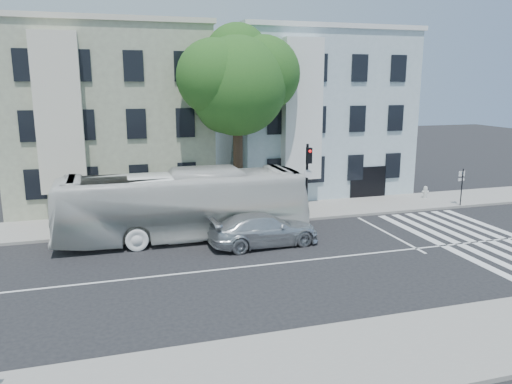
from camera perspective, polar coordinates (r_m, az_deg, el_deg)
name	(u,v)px	position (r m, az deg, el deg)	size (l,w,h in m)	color
ground	(287,262)	(22.06, 3.61, -8.03)	(120.00, 120.00, 0.00)	black
sidewalk_far	(241,215)	(29.32, -1.78, -2.67)	(80.00, 4.00, 0.15)	gray
sidewalk_near	(383,354)	(15.48, 14.35, -17.49)	(80.00, 4.00, 0.15)	gray
building_left	(110,117)	(34.46, -16.38, 8.25)	(12.00, 10.00, 11.00)	gray
building_right	(308,113)	(37.27, 5.93, 8.95)	(12.00, 10.00, 11.00)	#A2B6C0
street_tree	(237,80)	(29.05, -2.15, 12.66)	(7.30, 5.90, 11.10)	#2D2116
bus	(183,205)	(25.11, -8.30, -1.45)	(12.49, 2.92, 3.48)	silver
sedan	(264,229)	(24.07, 0.92, -4.29)	(5.38, 2.19, 1.56)	silver
hedge	(145,222)	(27.06, -12.62, -3.33)	(8.50, 0.84, 0.70)	#24541B
traffic_signal	(308,172)	(28.11, 5.93, 2.34)	(0.46, 0.54, 4.36)	black
fire_hydrant	(425,192)	(35.17, 18.78, 0.02)	(0.45, 0.26, 0.81)	silver
far_sign_pole	(462,182)	(33.60, 22.45, 1.07)	(0.42, 0.16, 2.33)	black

